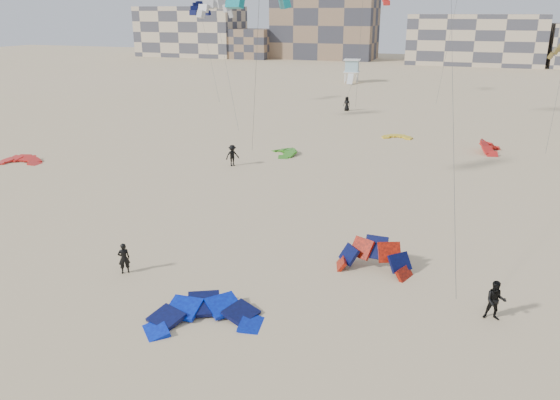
% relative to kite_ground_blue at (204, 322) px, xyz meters
% --- Properties ---
extents(ground, '(320.00, 320.00, 0.00)m').
position_rel_kite_ground_blue_xyz_m(ground, '(-2.54, 1.68, 0.00)').
color(ground, '#CBAF88').
rests_on(ground, ground).
extents(kite_ground_blue, '(6.52, 6.63, 2.29)m').
position_rel_kite_ground_blue_xyz_m(kite_ground_blue, '(0.00, 0.00, 0.00)').
color(kite_ground_blue, '#012BCE').
rests_on(kite_ground_blue, ground).
extents(kite_ground_orange, '(3.99, 3.88, 3.83)m').
position_rel_kite_ground_blue_xyz_m(kite_ground_orange, '(5.86, 7.38, 0.00)').
color(kite_ground_orange, red).
rests_on(kite_ground_orange, ground).
extents(kite_ground_red, '(4.58, 4.74, 1.57)m').
position_rel_kite_ground_blue_xyz_m(kite_ground_red, '(-27.40, 17.77, 0.00)').
color(kite_ground_red, red).
rests_on(kite_ground_red, ground).
extents(kite_ground_green, '(4.54, 4.47, 1.50)m').
position_rel_kite_ground_blue_xyz_m(kite_ground_green, '(-6.58, 28.61, 0.00)').
color(kite_ground_green, '#459B27').
rests_on(kite_ground_green, ground).
extents(kite_ground_red_far, '(3.79, 3.66, 3.33)m').
position_rel_kite_ground_blue_xyz_m(kite_ground_red_far, '(11.56, 35.89, 0.00)').
color(kite_ground_red_far, red).
rests_on(kite_ground_red_far, ground).
extents(kite_ground_yellow, '(3.02, 3.16, 0.54)m').
position_rel_kite_ground_blue_xyz_m(kite_ground_yellow, '(2.34, 39.21, 0.00)').
color(kite_ground_yellow, yellow).
rests_on(kite_ground_yellow, ground).
extents(kitesurfer_main, '(0.70, 0.69, 1.62)m').
position_rel_kite_ground_blue_xyz_m(kitesurfer_main, '(-5.95, 2.80, 0.81)').
color(kitesurfer_main, black).
rests_on(kitesurfer_main, ground).
extents(kitesurfer_b, '(0.93, 0.75, 1.80)m').
position_rel_kite_ground_blue_xyz_m(kitesurfer_b, '(11.64, 4.49, 0.90)').
color(kitesurfer_b, black).
rests_on(kitesurfer_b, ground).
extents(kitesurfer_c, '(1.33, 1.32, 1.84)m').
position_rel_kite_ground_blue_xyz_m(kitesurfer_c, '(-9.34, 23.25, 0.92)').
color(kitesurfer_c, black).
rests_on(kitesurfer_c, ground).
extents(kitesurfer_e, '(1.01, 0.75, 1.89)m').
position_rel_kite_ground_blue_xyz_m(kitesurfer_e, '(-6.55, 53.66, 0.94)').
color(kitesurfer_e, black).
rests_on(kitesurfer_e, ground).
extents(kite_fly_grey, '(7.97, 8.98, 13.18)m').
position_rel_kite_ground_blue_xyz_m(kite_fly_grey, '(-18.14, 38.77, 12.72)').
color(kite_fly_grey, silver).
rests_on(kite_fly_grey, ground).
extents(kite_fly_navy, '(5.12, 3.98, 12.88)m').
position_rel_kite_ground_blue_xyz_m(kite_fly_navy, '(-26.02, 50.14, 12.79)').
color(kite_fly_navy, '#070D45').
rests_on(kite_fly_navy, ground).
extents(kite_fly_red, '(5.21, 10.18, 14.47)m').
position_rel_kite_ground_blue_xyz_m(kite_fly_red, '(-4.58, 67.86, 14.11)').
color(kite_fly_red, red).
rests_on(kite_fly_red, ground).
extents(lifeguard_tower_far, '(3.35, 5.96, 4.21)m').
position_rel_kite_ground_blue_xyz_m(lifeguard_tower_far, '(-12.99, 84.50, 2.09)').
color(lifeguard_tower_far, white).
rests_on(lifeguard_tower_far, ground).
extents(condo_west_a, '(30.00, 15.00, 14.00)m').
position_rel_kite_ground_blue_xyz_m(condo_west_a, '(-72.54, 131.68, 7.00)').
color(condo_west_a, '#CBB595').
rests_on(condo_west_a, ground).
extents(condo_west_b, '(28.00, 14.00, 18.00)m').
position_rel_kite_ground_blue_xyz_m(condo_west_b, '(-32.54, 135.68, 9.00)').
color(condo_west_b, '#856950').
rests_on(condo_west_b, ground).
extents(condo_mid, '(32.00, 16.00, 12.00)m').
position_rel_kite_ground_blue_xyz_m(condo_mid, '(7.46, 131.68, 6.00)').
color(condo_mid, '#CBB595').
rests_on(condo_mid, ground).
extents(condo_fill_left, '(12.00, 10.00, 8.00)m').
position_rel_kite_ground_blue_xyz_m(condo_fill_left, '(-52.54, 129.68, 4.00)').
color(condo_fill_left, '#856950').
rests_on(condo_fill_left, ground).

